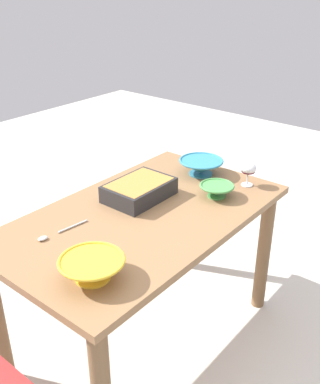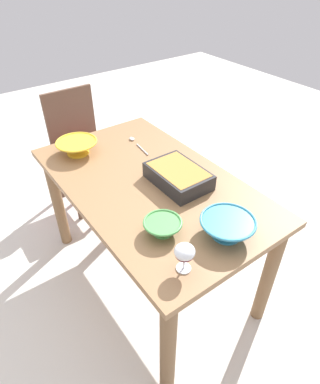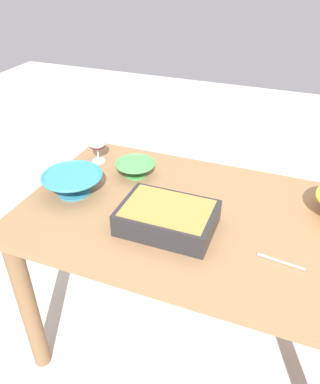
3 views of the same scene
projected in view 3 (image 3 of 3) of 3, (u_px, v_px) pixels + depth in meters
ground_plane at (194, 343)px, 1.85m from camera, size 8.00×8.00×0.00m
dining_table at (202, 242)px, 1.49m from camera, size 1.39×0.82×0.77m
wine_glass at (97, 144)px, 1.72m from camera, size 0.08×0.08×0.13m
casserole_dish at (167, 217)px, 1.33m from camera, size 0.33×0.23×0.09m
mixing_bowl at (135, 168)px, 1.64m from camera, size 0.17×0.17×0.07m
serving_bowl at (73, 183)px, 1.52m from camera, size 0.24×0.24×0.09m
serving_spoon at (313, 272)px, 1.17m from camera, size 0.25×0.05×0.01m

